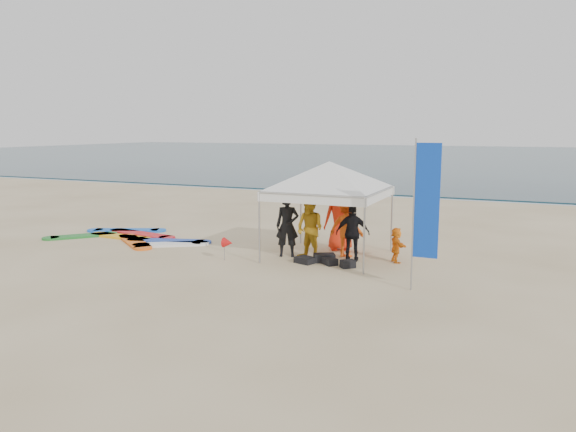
{
  "coord_description": "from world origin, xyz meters",
  "views": [
    {
      "loc": [
        7.07,
        -11.28,
        3.6
      ],
      "look_at": [
        0.96,
        2.6,
        1.2
      ],
      "focal_mm": 35.0,
      "sensor_mm": 36.0,
      "label": 1
    }
  ],
  "objects_px": {
    "person_orange_a": "(347,227)",
    "person_black_a": "(287,226)",
    "person_seated": "(396,245)",
    "feather_flag": "(426,203)",
    "person_yellow": "(310,229)",
    "person_black_b": "(353,233)",
    "person_orange_b": "(340,218)",
    "marker_pennant": "(228,243)",
    "surfboard_spread": "(135,237)",
    "canopy_tent": "(329,162)"
  },
  "relations": [
    {
      "from": "person_black_a",
      "to": "person_black_b",
      "type": "xyz_separation_m",
      "value": [
        1.85,
        0.2,
        -0.1
      ]
    },
    {
      "from": "person_black_a",
      "to": "canopy_tent",
      "type": "height_order",
      "value": "canopy_tent"
    },
    {
      "from": "person_orange_b",
      "to": "marker_pennant",
      "type": "relative_size",
      "value": 3.04
    },
    {
      "from": "person_seated",
      "to": "feather_flag",
      "type": "height_order",
      "value": "feather_flag"
    },
    {
      "from": "person_seated",
      "to": "feather_flag",
      "type": "distance_m",
      "value": 3.11
    },
    {
      "from": "person_yellow",
      "to": "canopy_tent",
      "type": "distance_m",
      "value": 1.91
    },
    {
      "from": "person_orange_b",
      "to": "person_yellow",
      "type": "bearing_deg",
      "value": 43.91
    },
    {
      "from": "person_black_b",
      "to": "person_orange_a",
      "type": "bearing_deg",
      "value": -67.72
    },
    {
      "from": "person_yellow",
      "to": "canopy_tent",
      "type": "relative_size",
      "value": 0.42
    },
    {
      "from": "person_yellow",
      "to": "person_black_b",
      "type": "bearing_deg",
      "value": 31.41
    },
    {
      "from": "person_orange_a",
      "to": "person_black_a",
      "type": "bearing_deg",
      "value": 30.81
    },
    {
      "from": "person_orange_a",
      "to": "person_seated",
      "type": "distance_m",
      "value": 1.48
    },
    {
      "from": "person_orange_b",
      "to": "person_orange_a",
      "type": "bearing_deg",
      "value": 89.71
    },
    {
      "from": "person_orange_a",
      "to": "canopy_tent",
      "type": "height_order",
      "value": "canopy_tent"
    },
    {
      "from": "canopy_tent",
      "to": "surfboard_spread",
      "type": "bearing_deg",
      "value": -179.52
    },
    {
      "from": "person_seated",
      "to": "marker_pennant",
      "type": "distance_m",
      "value": 4.55
    },
    {
      "from": "feather_flag",
      "to": "marker_pennant",
      "type": "bearing_deg",
      "value": 171.53
    },
    {
      "from": "person_black_a",
      "to": "surfboard_spread",
      "type": "relative_size",
      "value": 0.33
    },
    {
      "from": "person_black_a",
      "to": "person_seated",
      "type": "xyz_separation_m",
      "value": [
        2.97,
        0.53,
        -0.4
      ]
    },
    {
      "from": "feather_flag",
      "to": "canopy_tent",
      "type": "bearing_deg",
      "value": 142.59
    },
    {
      "from": "canopy_tent",
      "to": "marker_pennant",
      "type": "height_order",
      "value": "canopy_tent"
    },
    {
      "from": "person_yellow",
      "to": "person_orange_b",
      "type": "distance_m",
      "value": 1.51
    },
    {
      "from": "person_black_a",
      "to": "person_orange_a",
      "type": "height_order",
      "value": "person_black_a"
    },
    {
      "from": "canopy_tent",
      "to": "surfboard_spread",
      "type": "xyz_separation_m",
      "value": [
        -6.7,
        -0.06,
        -2.63
      ]
    },
    {
      "from": "canopy_tent",
      "to": "person_black_a",
      "type": "bearing_deg",
      "value": -159.78
    },
    {
      "from": "person_seated",
      "to": "person_black_b",
      "type": "bearing_deg",
      "value": 75.09
    },
    {
      "from": "person_orange_a",
      "to": "person_orange_b",
      "type": "bearing_deg",
      "value": -50.88
    },
    {
      "from": "person_seated",
      "to": "person_black_a",
      "type": "bearing_deg",
      "value": 68.68
    },
    {
      "from": "person_orange_a",
      "to": "surfboard_spread",
      "type": "height_order",
      "value": "person_orange_a"
    },
    {
      "from": "person_orange_a",
      "to": "person_orange_b",
      "type": "relative_size",
      "value": 0.86
    },
    {
      "from": "person_black_b",
      "to": "feather_flag",
      "type": "xyz_separation_m",
      "value": [
        2.28,
        -2.13,
        1.21
      ]
    },
    {
      "from": "person_black_a",
      "to": "person_black_b",
      "type": "height_order",
      "value": "person_black_a"
    },
    {
      "from": "person_yellow",
      "to": "surfboard_spread",
      "type": "xyz_separation_m",
      "value": [
        -6.32,
        0.4,
        -0.82
      ]
    },
    {
      "from": "person_yellow",
      "to": "person_orange_a",
      "type": "distance_m",
      "value": 1.09
    },
    {
      "from": "marker_pennant",
      "to": "person_yellow",
      "type": "bearing_deg",
      "value": 28.53
    },
    {
      "from": "person_yellow",
      "to": "feather_flag",
      "type": "bearing_deg",
      "value": -9.89
    },
    {
      "from": "feather_flag",
      "to": "person_yellow",
      "type": "bearing_deg",
      "value": 151.35
    },
    {
      "from": "person_black_b",
      "to": "marker_pennant",
      "type": "bearing_deg",
      "value": 10.11
    },
    {
      "from": "person_orange_b",
      "to": "marker_pennant",
      "type": "bearing_deg",
      "value": 15.85
    },
    {
      "from": "person_orange_a",
      "to": "person_seated",
      "type": "bearing_deg",
      "value": -175.86
    },
    {
      "from": "canopy_tent",
      "to": "person_black_b",
      "type": "bearing_deg",
      "value": -14.6
    },
    {
      "from": "person_black_b",
      "to": "person_orange_b",
      "type": "height_order",
      "value": "person_orange_b"
    },
    {
      "from": "canopy_tent",
      "to": "surfboard_spread",
      "type": "relative_size",
      "value": 0.77
    },
    {
      "from": "person_orange_b",
      "to": "person_seated",
      "type": "xyz_separation_m",
      "value": [
        1.88,
        -0.86,
        -0.49
      ]
    },
    {
      "from": "person_yellow",
      "to": "person_orange_b",
      "type": "relative_size",
      "value": 0.88
    },
    {
      "from": "person_black_a",
      "to": "person_seated",
      "type": "relative_size",
      "value": 1.84
    },
    {
      "from": "person_yellow",
      "to": "person_orange_a",
      "type": "height_order",
      "value": "person_yellow"
    },
    {
      "from": "person_yellow",
      "to": "person_seated",
      "type": "height_order",
      "value": "person_yellow"
    },
    {
      "from": "person_yellow",
      "to": "person_black_b",
      "type": "xyz_separation_m",
      "value": [
        1.15,
        0.26,
        -0.08
      ]
    },
    {
      "from": "feather_flag",
      "to": "surfboard_spread",
      "type": "height_order",
      "value": "feather_flag"
    }
  ]
}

